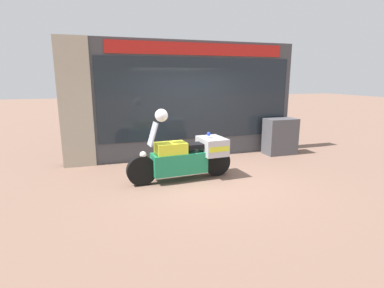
{
  "coord_description": "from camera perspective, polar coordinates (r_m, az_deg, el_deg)",
  "views": [
    {
      "loc": [
        -2.4,
        -6.11,
        2.23
      ],
      "look_at": [
        -0.27,
        0.5,
        0.69
      ],
      "focal_mm": 28.0,
      "sensor_mm": 36.0,
      "label": 1
    }
  ],
  "objects": [
    {
      "name": "white_helmet",
      "position": [
        6.26,
        -5.86,
        5.44
      ],
      "size": [
        0.27,
        0.27,
        0.27
      ],
      "primitive_type": "sphere",
      "color": "white",
      "rests_on": "paramedic_motorcycle"
    },
    {
      "name": "paramedic_motorcycle",
      "position": [
        6.62,
        -0.71,
        -2.31
      ],
      "size": [
        2.4,
        0.77,
        1.33
      ],
      "rotation": [
        0.0,
        0.0,
        3.21
      ],
      "color": "black",
      "rests_on": "ground"
    },
    {
      "name": "shop_building",
      "position": [
        8.37,
        -3.92,
        8.27
      ],
      "size": [
        6.52,
        0.55,
        3.21
      ],
      "color": "#424247",
      "rests_on": "ground"
    },
    {
      "name": "ground_plane",
      "position": [
        6.93,
        3.42,
        -6.26
      ],
      "size": [
        60.0,
        60.0,
        0.0
      ],
      "primitive_type": "plane",
      "color": "#7A5B4C"
    },
    {
      "name": "window_display",
      "position": [
        8.76,
        0.62,
        0.97
      ],
      "size": [
        5.28,
        0.3,
        2.0
      ],
      "color": "slate",
      "rests_on": "ground"
    },
    {
      "name": "utility_cabinet",
      "position": [
        9.23,
        16.45,
        1.4
      ],
      "size": [
        0.92,
        0.54,
        1.06
      ],
      "primitive_type": "cube",
      "color": "#4C4C51",
      "rests_on": "ground"
    }
  ]
}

